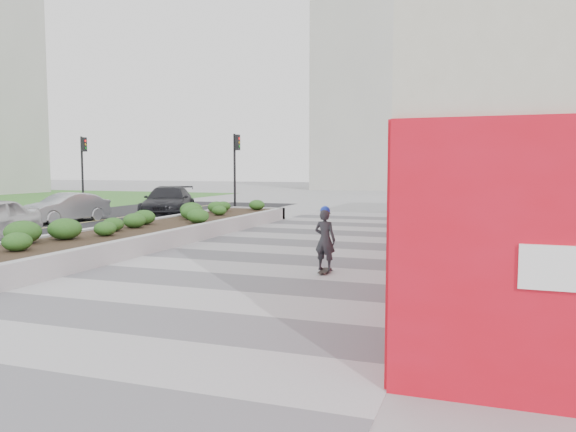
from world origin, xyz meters
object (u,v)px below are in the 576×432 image
object	(u,v)px
skateboarder	(325,239)
traffic_signal_far	(83,162)
traffic_signal_near	(236,162)
car_dark	(168,202)
planter	(152,229)
car_silver	(66,208)

from	to	relation	value
skateboarder	traffic_signal_far	bearing A→B (deg)	138.72
traffic_signal_near	car_dark	world-z (taller)	traffic_signal_near
planter	traffic_signal_far	xyz separation A→B (m)	(-10.93, 10.00, 2.34)
car_silver	traffic_signal_near	bearing A→B (deg)	58.51
planter	car_dark	world-z (taller)	car_dark
car_dark	planter	bearing A→B (deg)	-83.63
traffic_signal_near	skateboarder	xyz separation A→B (m)	(8.70, -14.04, -1.96)
traffic_signal_far	car_silver	distance (m)	6.91
traffic_signal_far	car_silver	bearing A→B (deg)	-57.50
traffic_signal_near	traffic_signal_far	bearing A→B (deg)	-176.89
planter	car_dark	distance (m)	9.08
car_silver	planter	bearing A→B (deg)	-19.44
traffic_signal_near	skateboarder	bearing A→B (deg)	-58.21
skateboarder	car_dark	world-z (taller)	skateboarder
planter	traffic_signal_near	world-z (taller)	traffic_signal_near
traffic_signal_near	traffic_signal_far	world-z (taller)	same
skateboarder	car_dark	distance (m)	16.11
skateboarder	car_dark	bearing A→B (deg)	130.05
skateboarder	car_silver	distance (m)	16.43
planter	traffic_signal_near	distance (m)	10.90
car_silver	car_dark	world-z (taller)	car_dark
traffic_signal_far	skateboarder	distance (m)	22.53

